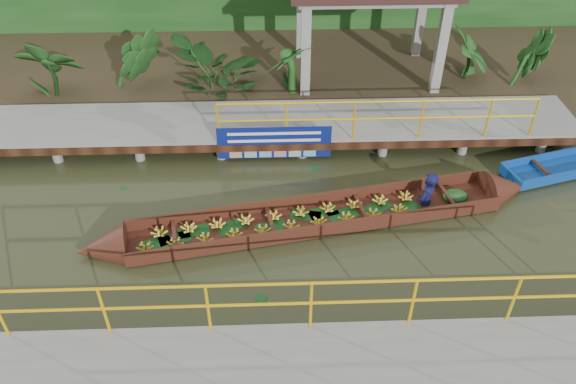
{
  "coord_description": "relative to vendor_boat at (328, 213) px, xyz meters",
  "views": [
    {
      "loc": [
        0.24,
        -8.79,
        7.95
      ],
      "look_at": [
        0.57,
        0.5,
        0.6
      ],
      "focal_mm": 35.0,
      "sensor_mm": 36.0,
      "label": 1
    }
  ],
  "objects": [
    {
      "name": "land_strip",
      "position": [
        -1.4,
        7.26,
        0.02
      ],
      "size": [
        30.0,
        8.0,
        0.45
      ],
      "primitive_type": "cube",
      "color": "#352A1A",
      "rests_on": "ground"
    },
    {
      "name": "ground",
      "position": [
        -1.4,
        -0.24,
        -0.21
      ],
      "size": [
        80.0,
        80.0,
        0.0
      ],
      "primitive_type": "plane",
      "color": "#2A2E17",
      "rests_on": "ground"
    },
    {
      "name": "tropical_plants",
      "position": [
        -0.77,
        5.06,
        1.05
      ],
      "size": [
        14.29,
        1.29,
        1.62
      ],
      "color": "#133912",
      "rests_on": "ground"
    },
    {
      "name": "far_dock",
      "position": [
        -1.38,
        3.19,
        0.27
      ],
      "size": [
        16.0,
        2.06,
        1.66
      ],
      "color": "slate",
      "rests_on": "ground"
    },
    {
      "name": "vendor_boat",
      "position": [
        0.0,
        0.0,
        0.0
      ],
      "size": [
        9.86,
        2.75,
        1.99
      ],
      "rotation": [
        0.0,
        0.0,
        0.18
      ],
      "color": "#3B1A10",
      "rests_on": "ground"
    },
    {
      "name": "blue_banner",
      "position": [
        -1.09,
        2.24,
        0.35
      ],
      "size": [
        2.73,
        0.04,
        0.85
      ],
      "color": "navy",
      "rests_on": "ground"
    }
  ]
}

